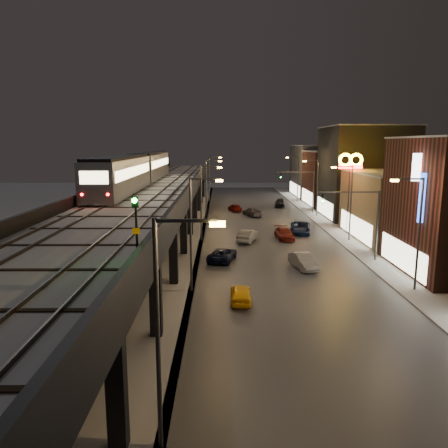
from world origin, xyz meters
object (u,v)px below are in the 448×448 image
object	(u,v)px
rail_signal	(136,214)
car_mid_dark	(252,212)
car_onc_white	(284,234)
car_taxi	(241,294)
car_near_white	(248,236)
car_onc_red	(280,203)
car_far_white	(235,208)
car_onc_silver	(303,262)
car_onc_dark	(300,228)
car_mid_silver	(222,255)
sign_citgo	(426,184)
subway_train	(138,169)

from	to	relation	value
rail_signal	car_mid_dark	bearing A→B (deg)	80.12
car_onc_white	car_taxi	bearing A→B (deg)	-110.62
rail_signal	car_near_white	bearing A→B (deg)	77.77
rail_signal	car_near_white	world-z (taller)	rail_signal
car_onc_red	car_far_white	bearing A→B (deg)	-137.81
car_onc_silver	car_onc_dark	distance (m)	16.22
car_mid_dark	car_far_white	xyz separation A→B (m)	(-2.64, 4.93, -0.03)
car_onc_silver	car_onc_red	bearing A→B (deg)	73.58
car_near_white	car_onc_silver	distance (m)	12.22
car_mid_silver	car_mid_dark	size ratio (longest dim) A/B	1.00
car_onc_red	car_near_white	bearing A→B (deg)	-94.97
sign_citgo	car_mid_silver	bearing A→B (deg)	159.63
car_mid_dark	subway_train	bearing A→B (deg)	27.29
car_onc_red	sign_citgo	bearing A→B (deg)	-72.16
car_mid_silver	car_onc_silver	xyz separation A→B (m)	(7.52, -2.77, 0.04)
car_mid_dark	car_far_white	bearing A→B (deg)	-80.18
car_mid_silver	car_onc_white	distance (m)	12.51
car_onc_silver	car_onc_red	distance (m)	40.33
car_onc_dark	car_onc_red	size ratio (longest dim) A/B	1.24
rail_signal	car_mid_dark	distance (m)	51.69
subway_train	car_far_white	bearing A→B (deg)	58.48
car_onc_white	car_mid_silver	bearing A→B (deg)	-131.58
rail_signal	sign_citgo	xyz separation A→B (m)	(20.60, 16.97, -0.29)
subway_train	car_taxi	xyz separation A→B (m)	(11.58, -23.07, -7.81)
subway_train	car_onc_silver	size ratio (longest dim) A/B	8.87
car_taxi	sign_citgo	size ratio (longest dim) A/B	0.35
car_near_white	car_onc_silver	size ratio (longest dim) A/B	1.05
car_far_white	car_onc_red	bearing A→B (deg)	-165.77
car_near_white	sign_citgo	size ratio (longest dim) A/B	0.41
car_onc_dark	car_onc_red	world-z (taller)	car_onc_dark
car_taxi	car_mid_silver	distance (m)	11.48
subway_train	car_onc_white	size ratio (longest dim) A/B	8.16
car_onc_white	car_onc_red	xyz separation A→B (m)	(3.17, 27.48, 0.08)
car_onc_white	car_onc_red	world-z (taller)	car_onc_red
car_mid_dark	car_onc_red	xyz separation A→B (m)	(5.85, 10.27, 0.07)
car_mid_dark	car_onc_silver	distance (m)	30.05
car_taxi	car_mid_dark	xyz separation A→B (m)	(3.59, 38.56, 0.04)
car_mid_dark	car_onc_white	size ratio (longest dim) A/B	1.02
rail_signal	car_far_white	distance (m)	56.16
car_near_white	car_mid_dark	distance (m)	18.66
subway_train	car_far_white	world-z (taller)	subway_train
subway_train	car_far_white	size ratio (longest dim) A/B	9.86
car_mid_dark	car_onc_red	size ratio (longest dim) A/B	1.07
car_far_white	car_onc_red	distance (m)	10.03
car_mid_silver	car_onc_white	world-z (taller)	car_onc_white
car_onc_dark	car_onc_white	bearing A→B (deg)	-116.01
car_onc_dark	car_mid_silver	bearing A→B (deg)	-115.80
car_taxi	car_onc_white	world-z (taller)	car_onc_white
car_onc_silver	sign_citgo	xyz separation A→B (m)	(9.21, -3.44, 7.52)
car_near_white	subway_train	bearing A→B (deg)	4.98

